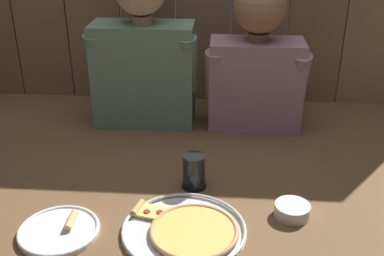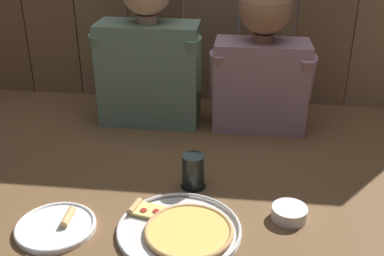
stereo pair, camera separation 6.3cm
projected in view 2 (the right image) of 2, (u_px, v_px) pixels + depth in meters
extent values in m
plane|color=brown|center=(188.00, 193.00, 1.48)|extent=(3.20, 3.20, 0.00)
cylinder|color=silver|center=(180.00, 231.00, 1.30)|extent=(0.35, 0.35, 0.01)
torus|color=silver|center=(180.00, 228.00, 1.30)|extent=(0.35, 0.35, 0.01)
cylinder|color=#B23823|center=(189.00, 232.00, 1.29)|extent=(0.24, 0.24, 0.00)
cylinder|color=#EABC56|center=(189.00, 231.00, 1.29)|extent=(0.23, 0.23, 0.01)
torus|color=tan|center=(189.00, 231.00, 1.29)|extent=(0.25, 0.25, 0.01)
cube|color=#F4D170|center=(150.00, 211.00, 1.37)|extent=(0.11, 0.09, 0.01)
cylinder|color=tan|center=(135.00, 206.00, 1.39)|extent=(0.03, 0.07, 0.02)
cylinder|color=#A3281E|center=(144.00, 210.00, 1.37)|extent=(0.02, 0.02, 0.00)
cylinder|color=#A3281E|center=(156.00, 211.00, 1.36)|extent=(0.02, 0.02, 0.00)
cylinder|color=white|center=(56.00, 228.00, 1.31)|extent=(0.23, 0.23, 0.01)
torus|color=white|center=(56.00, 226.00, 1.31)|extent=(0.23, 0.23, 0.01)
cylinder|color=tan|center=(68.00, 217.00, 1.33)|extent=(0.02, 0.08, 0.02)
cylinder|color=black|center=(193.00, 185.00, 1.51)|extent=(0.08, 0.08, 0.01)
cylinder|color=black|center=(193.00, 170.00, 1.49)|extent=(0.07, 0.07, 0.11)
cylinder|color=white|center=(289.00, 213.00, 1.35)|extent=(0.10, 0.10, 0.04)
cylinder|color=#B23823|center=(290.00, 210.00, 1.35)|extent=(0.08, 0.08, 0.02)
cube|color=slate|center=(149.00, 74.00, 1.88)|extent=(0.40, 0.18, 0.41)
cylinder|color=#DBAD8E|center=(147.00, 19.00, 1.79)|extent=(0.08, 0.08, 0.03)
cylinder|color=slate|center=(102.00, 61.00, 1.84)|extent=(0.08, 0.12, 0.24)
cylinder|color=slate|center=(192.00, 64.00, 1.80)|extent=(0.08, 0.13, 0.24)
cube|color=gray|center=(260.00, 86.00, 1.85)|extent=(0.36, 0.18, 0.35)
cylinder|color=#9E7051|center=(264.00, 38.00, 1.77)|extent=(0.08, 0.08, 0.03)
sphere|color=#9E7051|center=(266.00, 7.00, 1.72)|extent=(0.20, 0.20, 0.20)
sphere|color=brown|center=(266.00, 2.00, 1.72)|extent=(0.18, 0.18, 0.18)
cylinder|color=gray|center=(219.00, 74.00, 1.81)|extent=(0.08, 0.12, 0.21)
cylinder|color=gray|center=(304.00, 78.00, 1.77)|extent=(0.08, 0.14, 0.21)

